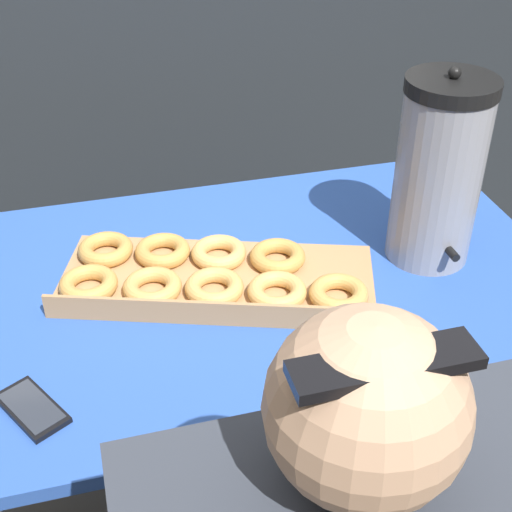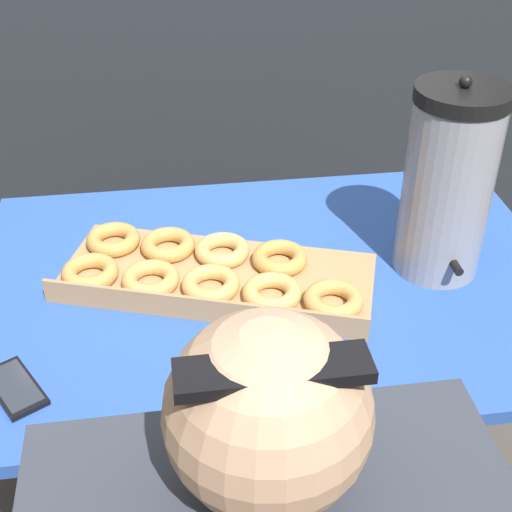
# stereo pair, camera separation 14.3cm
# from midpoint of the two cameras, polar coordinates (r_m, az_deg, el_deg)

# --- Properties ---
(ground_plane) EXTENTS (12.00, 12.00, 0.00)m
(ground_plane) POSITION_cam_midpoint_polar(r_m,az_deg,el_deg) (2.03, 3.15, -19.77)
(ground_plane) COLOR #4C473F
(folding_table) EXTENTS (1.21, 0.83, 0.77)m
(folding_table) POSITION_cam_midpoint_polar(r_m,az_deg,el_deg) (1.50, 4.01, -3.51)
(folding_table) COLOR #2D56B2
(folding_table) RESTS_ON ground
(donut_box) EXTENTS (0.68, 0.46, 0.05)m
(donut_box) POSITION_cam_midpoint_polar(r_m,az_deg,el_deg) (1.44, -0.99, -1.45)
(donut_box) COLOR tan
(donut_box) RESTS_ON folding_table
(coffee_urn) EXTENTS (0.18, 0.20, 0.42)m
(coffee_urn) POSITION_cam_midpoint_polar(r_m,az_deg,el_deg) (1.46, 17.92, 5.41)
(coffee_urn) COLOR #939399
(coffee_urn) RESTS_ON folding_table
(cell_phone) EXTENTS (0.13, 0.15, 0.01)m
(cell_phone) POSITION_cam_midpoint_polar(r_m,az_deg,el_deg) (1.27, -15.68, -10.24)
(cell_phone) COLOR black
(cell_phone) RESTS_ON folding_table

